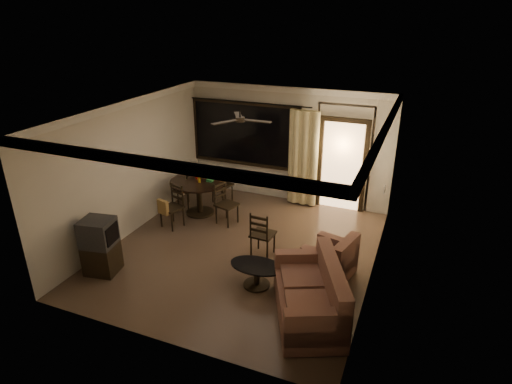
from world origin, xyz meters
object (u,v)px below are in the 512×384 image
at_px(dining_chair_north, 222,191).
at_px(side_chair, 263,242).
at_px(armchair, 332,260).
at_px(coffee_table, 257,272).
at_px(sofa, 313,297).
at_px(dining_table, 199,188).
at_px(dining_chair_east, 227,211).
at_px(dining_chair_south, 172,214).
at_px(tv_cabinet, 100,246).
at_px(dining_chair_west, 188,196).

distance_m(dining_chair_north, side_chair, 2.67).
bearing_deg(armchair, coffee_table, -131.06).
relative_size(sofa, coffee_table, 2.06).
bearing_deg(armchair, dining_table, 172.34).
xyz_separation_m(dining_chair_east, dining_chair_south, (-1.03, -0.60, 0.02)).
bearing_deg(dining_chair_east, dining_chair_south, 135.70).
height_order(dining_chair_north, side_chair, side_chair).
xyz_separation_m(dining_table, tv_cabinet, (-0.44, -2.81, -0.11)).
height_order(tv_cabinet, side_chair, tv_cabinet).
xyz_separation_m(dining_table, dining_chair_north, (0.21, 0.76, -0.36)).
distance_m(dining_table, dining_chair_north, 0.86).
bearing_deg(dining_chair_east, coffee_table, -126.71).
bearing_deg(sofa, dining_chair_south, 129.88).
bearing_deg(armchair, dining_chair_south, -174.36).
bearing_deg(dining_chair_north, dining_chair_west, 55.31).
xyz_separation_m(coffee_table, side_chair, (-0.27, 0.97, 0.01)).
bearing_deg(coffee_table, dining_table, 136.94).
xyz_separation_m(dining_chair_west, armchair, (3.87, -1.60, 0.04)).
relative_size(dining_chair_east, side_chair, 1.00).
xyz_separation_m(dining_chair_east, dining_chair_north, (-0.60, 0.98, 0.00)).
height_order(dining_chair_north, coffee_table, dining_chair_north).
distance_m(dining_chair_west, dining_chair_south, 1.07).
bearing_deg(dining_table, sofa, -37.29).
bearing_deg(dining_chair_north, dining_table, 90.10).
bearing_deg(dining_chair_west, side_chair, 75.75).
bearing_deg(dining_table, side_chair, -30.19).
bearing_deg(dining_chair_south, side_chair, 6.40).
height_order(dining_chair_east, sofa, dining_chair_east).
bearing_deg(dining_table, tv_cabinet, -98.97).
distance_m(dining_chair_south, side_chair, 2.30).
distance_m(tv_cabinet, coffee_table, 2.84).
distance_m(dining_chair_south, coffee_table, 2.87).
relative_size(dining_chair_south, side_chair, 1.00).
xyz_separation_m(dining_chair_north, sofa, (3.21, -3.36, 0.09)).
relative_size(dining_chair_north, armchair, 1.01).
height_order(dining_chair_east, armchair, dining_chair_east).
bearing_deg(side_chair, armchair, 175.24).
bearing_deg(dining_chair_east, sofa, -116.90).
relative_size(dining_table, dining_chair_east, 1.37).
height_order(dining_chair_south, side_chair, side_chair).
bearing_deg(dining_chair_south, dining_chair_north, 90.00).
distance_m(dining_table, tv_cabinet, 2.85).
height_order(dining_chair_west, tv_cabinet, tv_cabinet).
bearing_deg(coffee_table, dining_chair_north, 125.79).
bearing_deg(armchair, side_chair, -173.61).
bearing_deg(coffee_table, dining_chair_west, 139.05).
relative_size(dining_table, coffee_table, 1.38).
height_order(dining_chair_north, armchair, dining_chair_north).
xyz_separation_m(dining_chair_west, dining_chair_south, (0.20, -1.05, 0.02)).
bearing_deg(tv_cabinet, dining_chair_east, 53.93).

